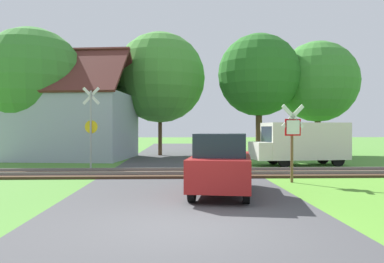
{
  "coord_description": "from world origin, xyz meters",
  "views": [
    {
      "loc": [
        -0.12,
        -7.24,
        1.91
      ],
      "look_at": [
        0.5,
        9.36,
        1.8
      ],
      "focal_mm": 35.0,
      "sensor_mm": 36.0,
      "label": 1
    }
  ],
  "objects_px": {
    "house": "(74,123)",
    "tree_center": "(160,78)",
    "tree_left": "(32,80)",
    "tree_right": "(259,75)",
    "parked_car": "(221,164)",
    "tree_far": "(318,82)",
    "stop_sign_near": "(292,136)",
    "mail_truck": "(302,142)",
    "crossing_sign_far": "(91,123)"
  },
  "relations": [
    {
      "from": "house",
      "to": "tree_center",
      "type": "xyz_separation_m",
      "value": [
        5.39,
        2.92,
        3.38
      ]
    },
    {
      "from": "tree_center",
      "to": "tree_left",
      "type": "height_order",
      "value": "tree_center"
    },
    {
      "from": "tree_right",
      "to": "parked_car",
      "type": "distance_m",
      "value": 16.79
    },
    {
      "from": "tree_center",
      "to": "tree_far",
      "type": "distance_m",
      "value": 11.57
    },
    {
      "from": "stop_sign_near",
      "to": "mail_truck",
      "type": "relative_size",
      "value": 0.55
    },
    {
      "from": "crossing_sign_far",
      "to": "tree_center",
      "type": "bearing_deg",
      "value": 79.47
    },
    {
      "from": "tree_center",
      "to": "mail_truck",
      "type": "relative_size",
      "value": 1.76
    },
    {
      "from": "crossing_sign_far",
      "to": "tree_far",
      "type": "bearing_deg",
      "value": 38.61
    },
    {
      "from": "stop_sign_near",
      "to": "mail_truck",
      "type": "xyz_separation_m",
      "value": [
        2.42,
        6.22,
        -0.43
      ]
    },
    {
      "from": "stop_sign_near",
      "to": "house",
      "type": "xyz_separation_m",
      "value": [
        -10.76,
        11.26,
        0.6
      ]
    },
    {
      "from": "tree_far",
      "to": "house",
      "type": "bearing_deg",
      "value": -171.03
    },
    {
      "from": "tree_far",
      "to": "mail_truck",
      "type": "relative_size",
      "value": 1.64
    },
    {
      "from": "house",
      "to": "parked_car",
      "type": "xyz_separation_m",
      "value": [
        7.97,
        -13.5,
        -1.38
      ]
    },
    {
      "from": "house",
      "to": "tree_right",
      "type": "relative_size",
      "value": 0.93
    },
    {
      "from": "tree_right",
      "to": "mail_truck",
      "type": "height_order",
      "value": "tree_right"
    },
    {
      "from": "house",
      "to": "parked_car",
      "type": "height_order",
      "value": "house"
    },
    {
      "from": "tree_left",
      "to": "parked_car",
      "type": "distance_m",
      "value": 17.28
    },
    {
      "from": "house",
      "to": "parked_car",
      "type": "bearing_deg",
      "value": -52.44
    },
    {
      "from": "tree_far",
      "to": "tree_left",
      "type": "relative_size",
      "value": 1.0
    },
    {
      "from": "stop_sign_near",
      "to": "crossing_sign_far",
      "type": "bearing_deg",
      "value": -42.15
    },
    {
      "from": "stop_sign_near",
      "to": "tree_left",
      "type": "relative_size",
      "value": 0.34
    },
    {
      "from": "tree_center",
      "to": "parked_car",
      "type": "bearing_deg",
      "value": -81.07
    },
    {
      "from": "house",
      "to": "tree_center",
      "type": "bearing_deg",
      "value": 35.44
    },
    {
      "from": "crossing_sign_far",
      "to": "house",
      "type": "xyz_separation_m",
      "value": [
        -2.44,
        5.97,
        0.06
      ]
    },
    {
      "from": "tree_center",
      "to": "mail_truck",
      "type": "bearing_deg",
      "value": -45.59
    },
    {
      "from": "tree_right",
      "to": "mail_truck",
      "type": "relative_size",
      "value": 1.71
    },
    {
      "from": "house",
      "to": "mail_truck",
      "type": "relative_size",
      "value": 1.59
    },
    {
      "from": "stop_sign_near",
      "to": "crossing_sign_far",
      "type": "xyz_separation_m",
      "value": [
        -8.32,
        5.29,
        0.54
      ]
    },
    {
      "from": "house",
      "to": "crossing_sign_far",
      "type": "bearing_deg",
      "value": -60.76
    },
    {
      "from": "tree_far",
      "to": "tree_right",
      "type": "bearing_deg",
      "value": -170.88
    },
    {
      "from": "stop_sign_near",
      "to": "tree_right",
      "type": "height_order",
      "value": "tree_right"
    },
    {
      "from": "house",
      "to": "tree_left",
      "type": "bearing_deg",
      "value": -164.19
    },
    {
      "from": "tree_far",
      "to": "tree_left",
      "type": "height_order",
      "value": "tree_far"
    },
    {
      "from": "tree_center",
      "to": "crossing_sign_far",
      "type": "bearing_deg",
      "value": -108.35
    },
    {
      "from": "tree_right",
      "to": "tree_left",
      "type": "height_order",
      "value": "tree_right"
    },
    {
      "from": "house",
      "to": "tree_far",
      "type": "height_order",
      "value": "tree_far"
    },
    {
      "from": "tree_far",
      "to": "parked_car",
      "type": "distance_m",
      "value": 19.03
    },
    {
      "from": "tree_far",
      "to": "parked_car",
      "type": "relative_size",
      "value": 1.97
    },
    {
      "from": "crossing_sign_far",
      "to": "tree_right",
      "type": "distance_m",
      "value": 13.23
    },
    {
      "from": "tree_right",
      "to": "parked_car",
      "type": "bearing_deg",
      "value": -106.15
    },
    {
      "from": "tree_right",
      "to": "stop_sign_near",
      "type": "bearing_deg",
      "value": -97.24
    },
    {
      "from": "parked_car",
      "to": "tree_left",
      "type": "bearing_deg",
      "value": 138.36
    },
    {
      "from": "tree_left",
      "to": "parked_car",
      "type": "height_order",
      "value": "tree_left"
    },
    {
      "from": "tree_far",
      "to": "tree_left",
      "type": "bearing_deg",
      "value": -171.06
    },
    {
      "from": "stop_sign_near",
      "to": "tree_far",
      "type": "relative_size",
      "value": 0.34
    },
    {
      "from": "tree_center",
      "to": "tree_right",
      "type": "bearing_deg",
      "value": -7.81
    },
    {
      "from": "stop_sign_near",
      "to": "tree_center",
      "type": "distance_m",
      "value": 15.67
    },
    {
      "from": "tree_right",
      "to": "tree_left",
      "type": "distance_m",
      "value": 15.16
    },
    {
      "from": "stop_sign_near",
      "to": "mail_truck",
      "type": "distance_m",
      "value": 6.69
    },
    {
      "from": "crossing_sign_far",
      "to": "mail_truck",
      "type": "distance_m",
      "value": 10.82
    }
  ]
}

